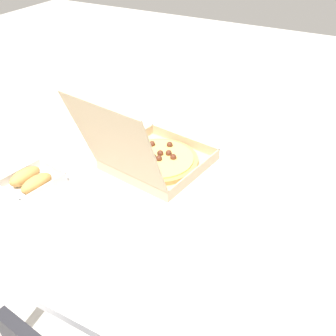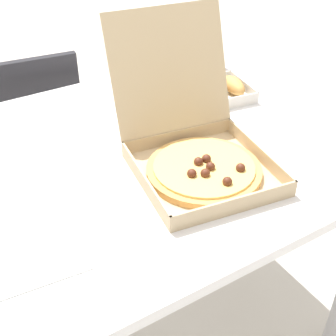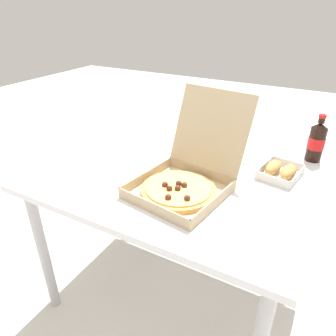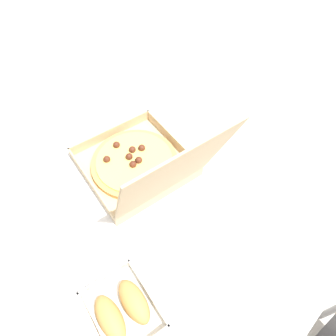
# 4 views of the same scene
# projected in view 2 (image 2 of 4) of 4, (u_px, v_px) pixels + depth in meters

# --- Properties ---
(ground_plane) EXTENTS (10.00, 10.00, 0.00)m
(ground_plane) POSITION_uv_depth(u_px,v_px,m) (145.00, 321.00, 1.73)
(ground_plane) COLOR beige
(dining_table) EXTENTS (1.16, 0.98, 0.75)m
(dining_table) POSITION_uv_depth(u_px,v_px,m) (138.00, 174.00, 1.34)
(dining_table) COLOR white
(dining_table) RESTS_ON ground_plane
(chair) EXTENTS (0.45, 0.45, 0.83)m
(chair) POSITION_uv_depth(u_px,v_px,m) (34.00, 131.00, 1.91)
(chair) COLOR #232328
(chair) RESTS_ON ground_plane
(pizza_box_open) EXTENTS (0.39, 0.49, 0.36)m
(pizza_box_open) POSITION_uv_depth(u_px,v_px,m) (198.00, 152.00, 1.20)
(pizza_box_open) COLOR tan
(pizza_box_open) RESTS_ON dining_table
(bread_side_box) EXTENTS (0.18, 0.21, 0.06)m
(bread_side_box) POSITION_uv_depth(u_px,v_px,m) (225.00, 88.00, 1.55)
(bread_side_box) COLOR white
(bread_side_box) RESTS_ON dining_table
(cola_bottle) EXTENTS (0.07, 0.07, 0.22)m
(cola_bottle) POSITION_uv_depth(u_px,v_px,m) (210.00, 41.00, 1.72)
(cola_bottle) COLOR black
(cola_bottle) RESTS_ON dining_table
(paper_menu) EXTENTS (0.22, 0.17, 0.00)m
(paper_menu) POSITION_uv_depth(u_px,v_px,m) (33.00, 261.00, 0.96)
(paper_menu) COLOR white
(paper_menu) RESTS_ON dining_table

